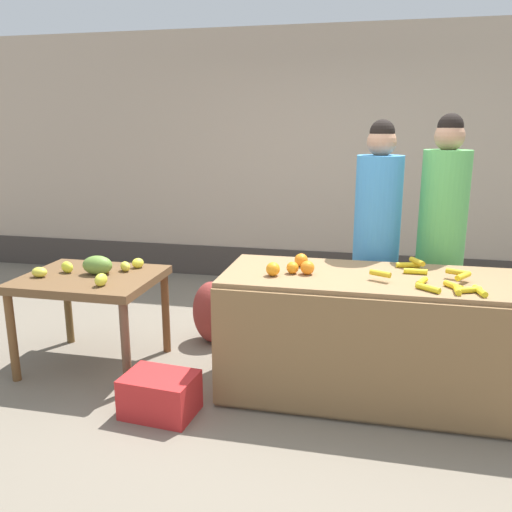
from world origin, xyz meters
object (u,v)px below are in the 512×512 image
(vendor_woman_blue_shirt, at_px, (376,242))
(produce_sack, at_px, (212,312))
(produce_crate, at_px, (160,395))
(vendor_woman_green_shirt, at_px, (441,241))

(vendor_woman_blue_shirt, relative_size, produce_sack, 3.47)
(vendor_woman_blue_shirt, xyz_separation_m, produce_sack, (-1.29, -0.01, -0.65))
(produce_sack, bearing_deg, produce_crate, -89.18)
(vendor_woman_blue_shirt, xyz_separation_m, produce_crate, (-1.27, -1.18, -0.78))
(vendor_woman_green_shirt, xyz_separation_m, produce_sack, (-1.75, -0.05, -0.67))
(produce_crate, height_order, produce_sack, produce_sack)
(vendor_woman_blue_shirt, height_order, produce_sack, vendor_woman_blue_shirt)
(vendor_woman_blue_shirt, bearing_deg, produce_crate, -137.28)
(vendor_woman_green_shirt, relative_size, produce_sack, 3.55)
(produce_crate, relative_size, produce_sack, 0.85)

